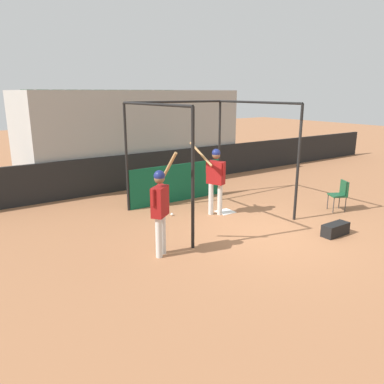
# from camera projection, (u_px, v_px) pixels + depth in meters

# --- Properties ---
(ground_plane) EXTENTS (60.00, 60.00, 0.00)m
(ground_plane) POSITION_uv_depth(u_px,v_px,m) (266.00, 232.00, 8.74)
(ground_plane) COLOR #9E6642
(outfield_wall) EXTENTS (24.00, 0.12, 1.18)m
(outfield_wall) POSITION_uv_depth(u_px,v_px,m) (153.00, 169.00, 12.94)
(outfield_wall) COLOR black
(outfield_wall) RESTS_ON ground
(bleacher_section) EXTENTS (7.60, 4.00, 3.26)m
(bleacher_section) POSITION_uv_depth(u_px,v_px,m) (126.00, 134.00, 14.31)
(bleacher_section) COLOR #9E9E99
(bleacher_section) RESTS_ON ground
(batting_cage) EXTENTS (3.24, 3.19, 2.93)m
(batting_cage) POSITION_uv_depth(u_px,v_px,m) (189.00, 163.00, 10.39)
(batting_cage) COLOR black
(batting_cage) RESTS_ON ground
(home_plate) EXTENTS (0.44, 0.44, 0.02)m
(home_plate) POSITION_uv_depth(u_px,v_px,m) (225.00, 212.00, 10.21)
(home_plate) COLOR white
(home_plate) RESTS_ON ground
(player_batter) EXTENTS (0.68, 0.80, 1.93)m
(player_batter) POSITION_uv_depth(u_px,v_px,m) (215.00, 175.00, 9.74)
(player_batter) COLOR silver
(player_batter) RESTS_ON ground
(player_waiting) EXTENTS (0.63, 0.71, 2.06)m
(player_waiting) POSITION_uv_depth(u_px,v_px,m) (160.00, 205.00, 7.25)
(player_waiting) COLOR silver
(player_waiting) RESTS_ON ground
(folding_chair) EXTENTS (0.54, 0.54, 0.84)m
(folding_chair) POSITION_uv_depth(u_px,v_px,m) (340.00, 192.00, 10.21)
(folding_chair) COLOR #194C2D
(folding_chair) RESTS_ON ground
(equipment_bag) EXTENTS (0.70, 0.28, 0.28)m
(equipment_bag) POSITION_uv_depth(u_px,v_px,m) (335.00, 229.00, 8.52)
(equipment_bag) COLOR black
(equipment_bag) RESTS_ON ground
(baseball) EXTENTS (0.07, 0.07, 0.07)m
(baseball) POSITION_uv_depth(u_px,v_px,m) (172.00, 214.00, 9.89)
(baseball) COLOR white
(baseball) RESTS_ON ground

